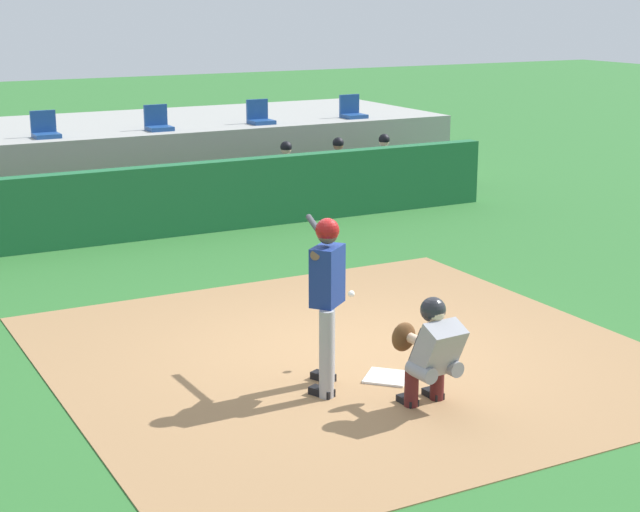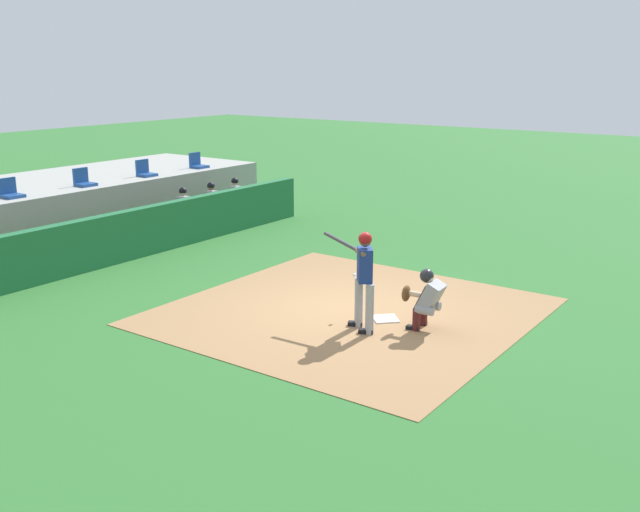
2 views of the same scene
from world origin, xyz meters
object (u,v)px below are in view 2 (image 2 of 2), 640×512
at_px(batter_at_plate, 364,274).
at_px(stadium_seat_3, 84,181).
at_px(dugout_player_1, 215,204).
at_px(stadium_seat_4, 145,172).
at_px(dugout_player_0, 187,210).
at_px(dugout_player_2, 238,199).
at_px(stadium_seat_5, 198,164).
at_px(catcher_crouched, 425,297).
at_px(home_plate, 385,319).
at_px(stadium_seat_2, 10,192).

distance_m(batter_at_plate, stadium_seat_3, 10.28).
distance_m(dugout_player_1, stadium_seat_3, 3.67).
height_order(dugout_player_1, stadium_seat_4, stadium_seat_4).
distance_m(batter_at_plate, dugout_player_0, 8.85).
bearing_deg(batter_at_plate, stadium_seat_4, 68.72).
relative_size(dugout_player_2, stadium_seat_5, 2.71).
xyz_separation_m(batter_at_plate, catcher_crouched, (0.67, -0.88, -0.43)).
bearing_deg(home_plate, stadium_seat_3, 83.92).
height_order(home_plate, stadium_seat_4, stadium_seat_4).
relative_size(dugout_player_0, stadium_seat_5, 2.71).
xyz_separation_m(stadium_seat_2, stadium_seat_3, (2.17, 0.00, 0.00)).
height_order(dugout_player_0, dugout_player_1, same).
distance_m(dugout_player_2, stadium_seat_4, 2.85).
xyz_separation_m(dugout_player_0, dugout_player_2, (2.15, 0.00, 0.00)).
height_order(home_plate, stadium_seat_5, stadium_seat_5).
xyz_separation_m(catcher_crouched, stadium_seat_5, (5.44, 11.00, 0.93)).
distance_m(batter_at_plate, stadium_seat_5, 11.82).
xyz_separation_m(batter_at_plate, stadium_seat_3, (1.77, 10.11, 0.50)).
bearing_deg(stadium_seat_2, stadium_seat_3, 0.00).
bearing_deg(home_plate, stadium_seat_5, 61.98).
distance_m(dugout_player_0, stadium_seat_5, 3.35).
distance_m(catcher_crouched, dugout_player_1, 9.83).
relative_size(batter_at_plate, stadium_seat_2, 3.76).
relative_size(batter_at_plate, dugout_player_1, 1.39).
xyz_separation_m(home_plate, catcher_crouched, (-0.02, -0.82, 0.58)).
height_order(stadium_seat_2, stadium_seat_4, same).
distance_m(batter_at_plate, stadium_seat_4, 10.86).
distance_m(dugout_player_0, stadium_seat_2, 4.56).
distance_m(dugout_player_1, stadium_seat_4, 2.34).
height_order(dugout_player_0, stadium_seat_3, stadium_seat_3).
xyz_separation_m(home_plate, batter_at_plate, (-0.69, 0.07, 1.01)).
xyz_separation_m(dugout_player_0, stadium_seat_5, (2.51, 2.03, 0.86)).
distance_m(catcher_crouched, dugout_player_0, 9.43).
bearing_deg(batter_at_plate, dugout_player_1, 59.78).
bearing_deg(stadium_seat_2, stadium_seat_4, 0.00).
height_order(dugout_player_1, dugout_player_2, same).
xyz_separation_m(home_plate, dugout_player_0, (2.90, 8.14, 0.65)).
height_order(batter_at_plate, dugout_player_0, batter_at_plate).
distance_m(dugout_player_2, stadium_seat_2, 6.52).
bearing_deg(dugout_player_2, stadium_seat_3, 152.84).
bearing_deg(batter_at_plate, stadium_seat_3, 80.06).
distance_m(dugout_player_0, dugout_player_1, 1.11).
xyz_separation_m(home_plate, stadium_seat_3, (1.08, 10.18, 1.51)).
bearing_deg(stadium_seat_5, stadium_seat_3, 180.00).
height_order(catcher_crouched, dugout_player_0, dugout_player_0).
xyz_separation_m(catcher_crouched, dugout_player_1, (4.04, 8.96, 0.07)).
bearing_deg(home_plate, batter_at_plate, 174.57).
bearing_deg(dugout_player_0, dugout_player_1, 0.00).
xyz_separation_m(catcher_crouched, stadium_seat_4, (3.27, 11.00, 0.93)).
distance_m(dugout_player_0, stadium_seat_4, 2.24).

